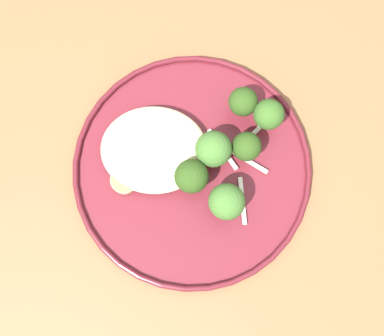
# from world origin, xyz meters

# --- Properties ---
(ground) EXTENTS (6.00, 6.00, 0.00)m
(ground) POSITION_xyz_m (0.00, 0.00, 0.00)
(ground) COLOR #2D2B28
(wooden_dining_table) EXTENTS (1.40, 1.00, 0.74)m
(wooden_dining_table) POSITION_xyz_m (0.00, 0.00, 0.66)
(wooden_dining_table) COLOR brown
(wooden_dining_table) RESTS_ON ground
(dinner_plate) EXTENTS (0.29, 0.29, 0.02)m
(dinner_plate) POSITION_xyz_m (-0.01, 0.04, 0.75)
(dinner_plate) COLOR maroon
(dinner_plate) RESTS_ON wooden_dining_table
(noodle_bed) EXTENTS (0.13, 0.11, 0.03)m
(noodle_bed) POSITION_xyz_m (-0.06, 0.06, 0.77)
(noodle_bed) COLOR beige
(noodle_bed) RESTS_ON dinner_plate
(seared_scallop_center_golden) EXTENTS (0.03, 0.03, 0.01)m
(seared_scallop_center_golden) POSITION_xyz_m (-0.08, 0.08, 0.76)
(seared_scallop_center_golden) COLOR #E5C689
(seared_scallop_center_golden) RESTS_ON dinner_plate
(seared_scallop_large_seared) EXTENTS (0.03, 0.03, 0.02)m
(seared_scallop_large_seared) POSITION_xyz_m (-0.03, 0.08, 0.76)
(seared_scallop_large_seared) COLOR beige
(seared_scallop_large_seared) RESTS_ON dinner_plate
(seared_scallop_right_edge) EXTENTS (0.03, 0.03, 0.01)m
(seared_scallop_right_edge) POSITION_xyz_m (-0.09, 0.02, 0.76)
(seared_scallop_right_edge) COLOR #DBB77A
(seared_scallop_right_edge) RESTS_ON dinner_plate
(seared_scallop_tiny_bay) EXTENTS (0.03, 0.03, 0.01)m
(seared_scallop_tiny_bay) POSITION_xyz_m (-0.05, 0.05, 0.76)
(seared_scallop_tiny_bay) COLOR beige
(seared_scallop_tiny_bay) RESTS_ON dinner_plate
(broccoli_floret_front_edge) EXTENTS (0.03, 0.03, 0.05)m
(broccoli_floret_front_edge) POSITION_xyz_m (0.05, 0.07, 0.78)
(broccoli_floret_front_edge) COLOR #89A356
(broccoli_floret_front_edge) RESTS_ON dinner_plate
(broccoli_floret_split_head) EXTENTS (0.04, 0.04, 0.06)m
(broccoli_floret_split_head) POSITION_xyz_m (-0.01, 0.03, 0.79)
(broccoli_floret_split_head) COLOR #89A356
(broccoli_floret_split_head) RESTS_ON dinner_plate
(broccoli_floret_left_leaning) EXTENTS (0.04, 0.04, 0.06)m
(broccoli_floret_left_leaning) POSITION_xyz_m (0.03, -0.00, 0.79)
(broccoli_floret_left_leaning) COLOR #7A994C
(broccoli_floret_left_leaning) RESTS_ON dinner_plate
(broccoli_floret_rear_charred) EXTENTS (0.04, 0.04, 0.06)m
(broccoli_floret_rear_charred) POSITION_xyz_m (0.07, 0.10, 0.79)
(broccoli_floret_rear_charred) COLOR #89A356
(broccoli_floret_rear_charred) RESTS_ON dinner_plate
(broccoli_floret_near_rim) EXTENTS (0.03, 0.03, 0.05)m
(broccoli_floret_near_rim) POSITION_xyz_m (0.04, 0.12, 0.78)
(broccoli_floret_near_rim) COLOR #7A994C
(broccoli_floret_near_rim) RESTS_ON dinner_plate
(broccoli_floret_right_tilted) EXTENTS (0.04, 0.04, 0.06)m
(broccoli_floret_right_tilted) POSITION_xyz_m (0.01, 0.06, 0.79)
(broccoli_floret_right_tilted) COLOR #7A994C
(broccoli_floret_right_tilted) RESTS_ON dinner_plate
(onion_sliver_pale_crescent) EXTENTS (0.01, 0.06, 0.00)m
(onion_sliver_pale_crescent) POSITION_xyz_m (0.05, 0.01, 0.75)
(onion_sliver_pale_crescent) COLOR silver
(onion_sliver_pale_crescent) RESTS_ON dinner_plate
(onion_sliver_long_sliver) EXTENTS (0.05, 0.03, 0.00)m
(onion_sliver_long_sliver) POSITION_xyz_m (0.06, 0.05, 0.75)
(onion_sliver_long_sliver) COLOR silver
(onion_sliver_long_sliver) RESTS_ON dinner_plate
(onion_sliver_curled_piece) EXTENTS (0.04, 0.05, 0.00)m
(onion_sliver_curled_piece) POSITION_xyz_m (0.02, 0.07, 0.75)
(onion_sliver_curled_piece) COLOR silver
(onion_sliver_curled_piece) RESTS_ON dinner_plate
(onion_sliver_short_strip) EXTENTS (0.04, 0.04, 0.00)m
(onion_sliver_short_strip) POSITION_xyz_m (0.07, 0.10, 0.75)
(onion_sliver_short_strip) COLOR silver
(onion_sliver_short_strip) RESTS_ON dinner_plate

